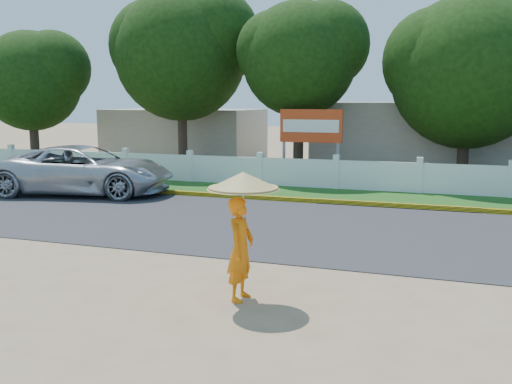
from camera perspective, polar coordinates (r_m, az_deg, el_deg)
ground at (r=11.04m, az=-3.41°, el=-8.25°), size 120.00×120.00×0.00m
road at (r=15.16m, az=3.08°, el=-3.39°), size 60.00×7.00×0.02m
grass_verge at (r=20.17m, az=7.18°, el=-0.28°), size 60.00×3.50×0.03m
curb at (r=18.52m, az=6.10°, el=-0.90°), size 40.00×0.18×0.16m
fence at (r=21.50m, az=8.00°, el=1.72°), size 40.00×0.10×1.10m
building_near at (r=27.80m, az=16.88°, el=5.27°), size 10.00×6.00×3.20m
building_far at (r=32.03m, az=-7.08°, el=5.70°), size 8.00×5.00×2.80m
vehicle at (r=21.02m, az=-16.79°, el=2.12°), size 6.66×4.02×1.73m
monk_with_parasol at (r=9.35m, az=-1.42°, el=-2.54°), size 1.19×1.19×2.16m
billboard at (r=22.69m, az=5.51°, el=6.19°), size 2.50×0.13×2.95m
tree_row at (r=24.21m, az=21.98°, el=12.43°), size 41.89×7.49×8.94m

